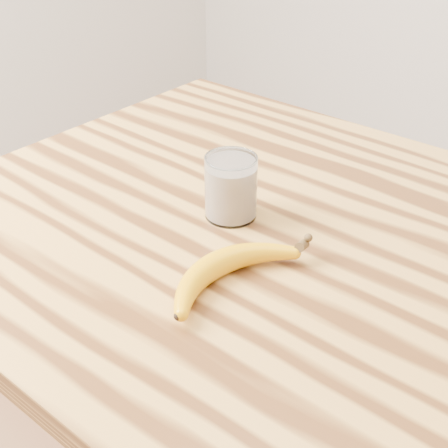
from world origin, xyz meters
The scene contains 3 objects.
table centered at (0.00, 0.00, 0.77)m, with size 1.20×0.80×0.90m.
smoothie_glass centered at (-0.18, -0.01, 0.94)m, with size 0.07×0.07×0.09m.
banana centered at (-0.10, -0.13, 0.92)m, with size 0.10×0.27×0.03m, color #D18B06, non-canonical shape.
Camera 1 is at (0.31, -0.60, 1.37)m, focal length 50.00 mm.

